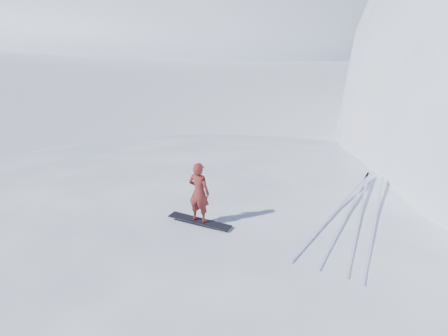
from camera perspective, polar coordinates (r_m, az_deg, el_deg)
name	(u,v)px	position (r m, az deg, el deg)	size (l,w,h in m)	color
far_ridge_a	(120,24)	(99.25, -11.85, 15.79)	(120.00, 70.00, 28.00)	white
far_ridge_c	(374,16)	(124.13, 16.77, 16.30)	(140.00, 90.00, 36.00)	white
snowboard	(200,221)	(12.28, -2.81, -6.07)	(1.66, 0.31, 0.03)	black
snowboarder	(199,192)	(11.96, -2.88, -2.80)	(0.55, 0.36, 1.50)	maroon
vapor_plume	(21,34)	(86.15, -22.19, 14.04)	(9.01, 7.21, 6.31)	white
board_tracks	(355,213)	(13.06, 14.75, -5.04)	(2.26, 5.97, 0.04)	silver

